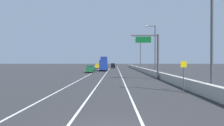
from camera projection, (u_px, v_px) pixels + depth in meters
ground_plane at (114, 69)px, 71.83m from camera, size 320.00×320.00×0.00m
lane_stripe_left at (97, 71)px, 62.91m from camera, size 0.16×130.00×0.00m
lane_stripe_center at (108, 71)px, 62.86m from camera, size 0.16×130.00×0.00m
lane_stripe_right at (119, 71)px, 62.81m from camera, size 0.16×130.00×0.00m
jersey_barrier_right at (147, 71)px, 47.71m from camera, size 0.60×120.00×1.10m
overhead_sign_gantry at (154, 51)px, 32.88m from camera, size 4.68×0.36×7.50m
speed_advisory_sign at (184, 74)px, 19.82m from camera, size 0.60×0.11×3.00m
lamp_post_right_near at (209, 27)px, 17.17m from camera, size 2.14×0.44×10.52m
lamp_post_right_second at (154, 47)px, 40.99m from camera, size 2.14×0.44×10.52m
lamp_post_right_third at (140, 52)px, 64.80m from camera, size 2.14×0.44×10.52m
car_gray_0 at (113, 65)px, 94.02m from camera, size 1.99×4.78×2.13m
car_yellow_1 at (98, 66)px, 80.61m from camera, size 1.97×4.21×2.13m
car_green_2 at (90, 69)px, 51.49m from camera, size 1.91×4.79×1.98m
car_black_3 at (113, 66)px, 84.48m from camera, size 1.94×4.09×2.12m
box_truck at (104, 64)px, 61.76m from camera, size 2.70×9.15×4.46m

